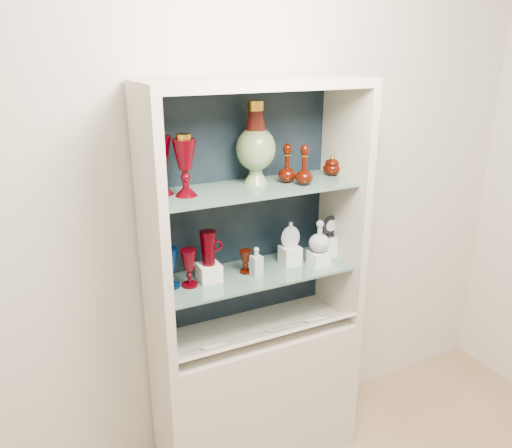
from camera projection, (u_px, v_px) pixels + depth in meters
name	position (u px, v px, depth m)	size (l,w,h in m)	color
wall_back	(236.00, 191.00, 2.43)	(3.50, 0.02, 2.80)	beige
cabinet_base	(256.00, 392.00, 2.58)	(1.00, 0.40, 0.75)	#BEB5A2
cabinet_back_panel	(239.00, 208.00, 2.43)	(0.98, 0.02, 1.15)	black
cabinet_side_left	(152.00, 235.00, 2.07)	(0.04, 0.40, 1.15)	#BEB5A2
cabinet_side_right	(343.00, 205.00, 2.47)	(0.04, 0.40, 1.15)	#BEB5A2
cabinet_top_cap	(256.00, 83.00, 2.07)	(1.00, 0.40, 0.04)	#BEB5A2
shelf_lower	(254.00, 273.00, 2.38)	(0.92, 0.34, 0.01)	slate
shelf_upper	(254.00, 188.00, 2.24)	(0.92, 0.34, 0.01)	slate
label_ledge	(266.00, 335.00, 2.36)	(0.92, 0.18, 0.01)	#BEB5A2
label_card_0	(213.00, 346.00, 2.24)	(0.10, 0.07, 0.00)	white
label_card_1	(278.00, 329.00, 2.38)	(0.10, 0.07, 0.00)	white
label_card_2	(314.00, 319.00, 2.46)	(0.10, 0.07, 0.00)	white
label_card_3	(279.00, 328.00, 2.38)	(0.10, 0.07, 0.00)	white
pedestal_lamp_left	(185.00, 165.00, 2.06)	(0.10, 0.10, 0.26)	#450007
pedestal_lamp_right	(161.00, 163.00, 2.08)	(0.10, 0.10, 0.27)	#450007
enamel_urn	(256.00, 143.00, 2.24)	(0.18, 0.18, 0.37)	#0A4720
ruby_decanter_a	(304.00, 163.00, 2.24)	(0.08, 0.08, 0.21)	#390B01
ruby_decanter_b	(287.00, 162.00, 2.28)	(0.08, 0.08, 0.19)	#390B01
lidded_bowl	(332.00, 165.00, 2.43)	(0.09, 0.09, 0.10)	#390B01
cobalt_goblet	(171.00, 268.00, 2.20)	(0.08, 0.08, 0.18)	#02143B
ruby_goblet_tall	(189.00, 268.00, 2.21)	(0.07, 0.07, 0.17)	#450007
ruby_goblet_small	(245.00, 262.00, 2.35)	(0.06, 0.06, 0.11)	#390B01
riser_ruby_pitcher	(209.00, 272.00, 2.28)	(0.10, 0.10, 0.08)	silver
ruby_pitcher	(208.00, 248.00, 2.24)	(0.12, 0.08, 0.16)	#450007
clear_square_bottle	(256.00, 261.00, 2.32)	(0.05, 0.05, 0.14)	#98A3AF
riser_flat_flask	(290.00, 255.00, 2.46)	(0.09, 0.09, 0.09)	silver
flat_flask	(291.00, 234.00, 2.42)	(0.09, 0.04, 0.13)	silver
riser_clear_round_decanter	(319.00, 258.00, 2.45)	(0.09, 0.09, 0.07)	silver
clear_round_decanter	(319.00, 237.00, 2.41)	(0.10, 0.10, 0.15)	#98A3AF
riser_cameo_medallion	(329.00, 246.00, 2.56)	(0.08, 0.08, 0.10)	silver
cameo_medallion	(330.00, 226.00, 2.53)	(0.10, 0.04, 0.12)	black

